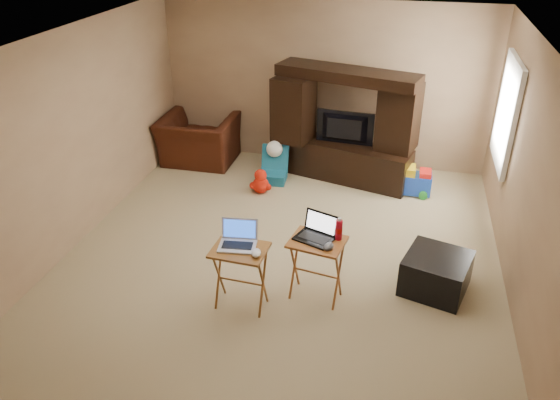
% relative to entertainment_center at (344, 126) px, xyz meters
% --- Properties ---
extents(floor, '(5.50, 5.50, 0.00)m').
position_rel_entertainment_center_xyz_m(floor, '(-0.41, -2.16, -0.83)').
color(floor, '#C9BA8B').
rests_on(floor, ground).
extents(ceiling, '(5.50, 5.50, 0.00)m').
position_rel_entertainment_center_xyz_m(ceiling, '(-0.41, -2.16, 1.67)').
color(ceiling, silver).
rests_on(ceiling, ground).
extents(wall_back, '(5.00, 0.00, 5.00)m').
position_rel_entertainment_center_xyz_m(wall_back, '(-0.41, 0.59, 0.42)').
color(wall_back, tan).
rests_on(wall_back, ground).
extents(wall_front, '(5.00, 0.00, 5.00)m').
position_rel_entertainment_center_xyz_m(wall_front, '(-0.41, -4.91, 0.42)').
color(wall_front, tan).
rests_on(wall_front, ground).
extents(wall_left, '(0.00, 5.50, 5.50)m').
position_rel_entertainment_center_xyz_m(wall_left, '(-2.91, -2.16, 0.42)').
color(wall_left, tan).
rests_on(wall_left, ground).
extents(wall_right, '(0.00, 5.50, 5.50)m').
position_rel_entertainment_center_xyz_m(wall_right, '(2.09, -2.16, 0.42)').
color(wall_right, tan).
rests_on(wall_right, ground).
extents(window_pane, '(0.00, 1.20, 1.20)m').
position_rel_entertainment_center_xyz_m(window_pane, '(2.07, -0.61, 0.57)').
color(window_pane, white).
rests_on(window_pane, ground).
extents(window_frame, '(0.06, 1.14, 1.34)m').
position_rel_entertainment_center_xyz_m(window_frame, '(2.05, -0.61, 0.57)').
color(window_frame, white).
rests_on(window_frame, ground).
extents(entertainment_center, '(2.10, 1.02, 1.67)m').
position_rel_entertainment_center_xyz_m(entertainment_center, '(0.00, 0.00, 0.00)').
color(entertainment_center, black).
rests_on(entertainment_center, floor).
extents(television, '(0.85, 0.19, 0.49)m').
position_rel_entertainment_center_xyz_m(television, '(-0.00, -0.04, -0.03)').
color(television, black).
rests_on(television, entertainment_center).
extents(recliner, '(1.15, 1.00, 0.74)m').
position_rel_entertainment_center_xyz_m(recliner, '(-2.30, 0.06, -0.46)').
color(recliner, '#471C0F').
rests_on(recliner, floor).
extents(child_rocker, '(0.43, 0.48, 0.53)m').
position_rel_entertainment_center_xyz_m(child_rocker, '(-0.99, -0.35, -0.57)').
color(child_rocker, '#165E7C').
rests_on(child_rocker, floor).
extents(plush_toy, '(0.33, 0.28, 0.37)m').
position_rel_entertainment_center_xyz_m(plush_toy, '(-1.07, -0.76, -0.65)').
color(plush_toy, red).
rests_on(plush_toy, floor).
extents(push_toy, '(0.56, 0.40, 0.42)m').
position_rel_entertainment_center_xyz_m(push_toy, '(1.03, -0.28, -0.62)').
color(push_toy, blue).
rests_on(push_toy, floor).
extents(ottoman, '(0.79, 0.79, 0.41)m').
position_rel_entertainment_center_xyz_m(ottoman, '(1.34, -2.50, -0.63)').
color(ottoman, black).
rests_on(ottoman, floor).
extents(tray_table_left, '(0.56, 0.46, 0.69)m').
position_rel_entertainment_center_xyz_m(tray_table_left, '(-0.61, -3.24, -0.49)').
color(tray_table_left, '#925723').
rests_on(tray_table_left, floor).
extents(tray_table_right, '(0.60, 0.52, 0.70)m').
position_rel_entertainment_center_xyz_m(tray_table_right, '(0.11, -2.93, -0.48)').
color(tray_table_right, '#9C5725').
rests_on(tray_table_right, floor).
extents(laptop_left, '(0.39, 0.34, 0.24)m').
position_rel_entertainment_center_xyz_m(laptop_left, '(-0.64, -3.21, -0.02)').
color(laptop_left, silver).
rests_on(laptop_left, tray_table_left).
extents(laptop_right, '(0.45, 0.41, 0.24)m').
position_rel_entertainment_center_xyz_m(laptop_right, '(0.07, -2.91, -0.01)').
color(laptop_right, black).
rests_on(laptop_right, tray_table_right).
extents(mouse_left, '(0.11, 0.15, 0.06)m').
position_rel_entertainment_center_xyz_m(mouse_left, '(-0.42, -3.31, -0.11)').
color(mouse_left, white).
rests_on(mouse_left, tray_table_left).
extents(mouse_right, '(0.13, 0.16, 0.06)m').
position_rel_entertainment_center_xyz_m(mouse_right, '(0.24, -3.05, -0.10)').
color(mouse_right, '#3D3E42').
rests_on(mouse_right, tray_table_right).
extents(water_bottle, '(0.07, 0.07, 0.22)m').
position_rel_entertainment_center_xyz_m(water_bottle, '(0.31, -2.85, -0.02)').
color(water_bottle, red).
rests_on(water_bottle, tray_table_right).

